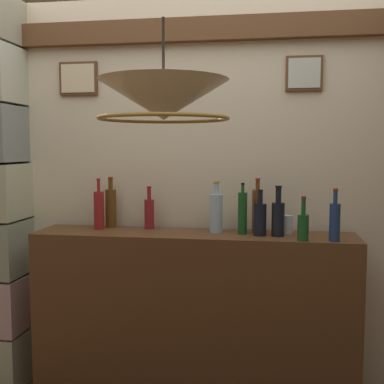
% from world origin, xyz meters
% --- Properties ---
extents(panelled_rear_partition, '(3.54, 0.15, 2.63)m').
position_xyz_m(panelled_rear_partition, '(-0.00, 1.10, 1.38)').
color(panelled_rear_partition, beige).
rests_on(panelled_rear_partition, ground).
extents(bar_shelf_unit, '(1.91, 0.36, 1.06)m').
position_xyz_m(bar_shelf_unit, '(0.00, 0.84, 0.53)').
color(bar_shelf_unit, brown).
rests_on(bar_shelf_unit, ground).
extents(liquor_bottle_bourbon, '(0.07, 0.07, 0.27)m').
position_xyz_m(liquor_bottle_bourbon, '(0.39, 0.82, 1.16)').
color(liquor_bottle_bourbon, black).
rests_on(liquor_bottle_bourbon, bar_shelf_unit).
extents(liquor_bottle_vodka, '(0.06, 0.06, 0.32)m').
position_xyz_m(liquor_bottle_vodka, '(-0.60, 0.89, 1.18)').
color(liquor_bottle_vodka, maroon).
rests_on(liquor_bottle_vodka, bar_shelf_unit).
extents(liquor_bottle_vermouth, '(0.08, 0.08, 0.31)m').
position_xyz_m(liquor_bottle_vermouth, '(0.13, 0.89, 1.18)').
color(liquor_bottle_vermouth, '#A8C9DA').
rests_on(liquor_bottle_vermouth, bar_shelf_unit).
extents(liquor_bottle_scotch, '(0.06, 0.06, 0.27)m').
position_xyz_m(liquor_bottle_scotch, '(-0.30, 0.95, 1.16)').
color(liquor_bottle_scotch, maroon).
rests_on(liquor_bottle_scotch, bar_shelf_unit).
extents(liquor_bottle_gin, '(0.05, 0.05, 0.30)m').
position_xyz_m(liquor_bottle_gin, '(0.29, 0.86, 1.19)').
color(liquor_bottle_gin, '#1B5120').
rests_on(liquor_bottle_gin, bar_shelf_unit).
extents(liquor_bottle_sherry, '(0.06, 0.06, 0.32)m').
position_xyz_m(liquor_bottle_sherry, '(0.37, 0.92, 1.20)').
color(liquor_bottle_sherry, brown).
rests_on(liquor_bottle_sherry, bar_shelf_unit).
extents(liquor_bottle_rye, '(0.06, 0.06, 0.29)m').
position_xyz_m(liquor_bottle_rye, '(0.79, 0.72, 1.17)').
color(liquor_bottle_rye, navy).
rests_on(liquor_bottle_rye, bar_shelf_unit).
extents(liquor_bottle_whiskey, '(0.07, 0.07, 0.29)m').
position_xyz_m(liquor_bottle_whiskey, '(0.49, 0.82, 1.17)').
color(liquor_bottle_whiskey, black).
rests_on(liquor_bottle_whiskey, bar_shelf_unit).
extents(liquor_bottle_mezcal, '(0.06, 0.06, 0.24)m').
position_xyz_m(liquor_bottle_mezcal, '(0.63, 0.71, 1.14)').
color(liquor_bottle_mezcal, '#194E20').
rests_on(liquor_bottle_mezcal, bar_shelf_unit).
extents(liquor_bottle_rum, '(0.07, 0.07, 0.32)m').
position_xyz_m(liquor_bottle_rum, '(-0.55, 0.98, 1.19)').
color(liquor_bottle_rum, brown).
rests_on(liquor_bottle_rum, bar_shelf_unit).
extents(glass_tumbler_rocks, '(0.06, 0.06, 0.11)m').
position_xyz_m(glass_tumbler_rocks, '(0.55, 0.90, 1.12)').
color(glass_tumbler_rocks, silver).
rests_on(glass_tumbler_rocks, bar_shelf_unit).
extents(pendant_lamp, '(0.55, 0.55, 0.42)m').
position_xyz_m(pendant_lamp, '(-0.01, 0.06, 1.76)').
color(pendant_lamp, '#EFE5C6').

